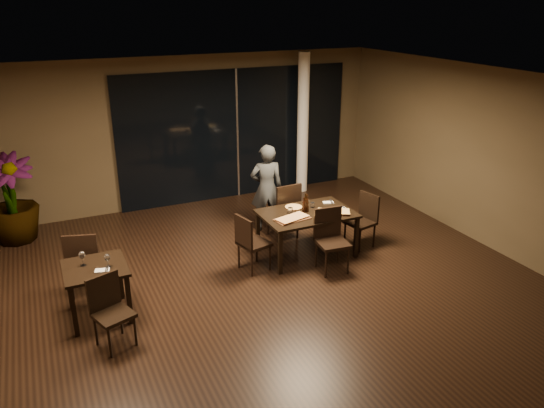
% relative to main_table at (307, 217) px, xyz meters
% --- Properties ---
extents(ground, '(8.00, 8.00, 0.00)m').
position_rel_main_table_xyz_m(ground, '(-1.00, -0.80, -0.68)').
color(ground, black).
rests_on(ground, ground).
extents(wall_back, '(8.00, 0.10, 3.00)m').
position_rel_main_table_xyz_m(wall_back, '(-1.00, 3.25, 0.82)').
color(wall_back, '#473A26').
rests_on(wall_back, ground).
extents(wall_front, '(8.00, 0.10, 3.00)m').
position_rel_main_table_xyz_m(wall_front, '(-1.00, -4.85, 0.82)').
color(wall_front, '#473A26').
rests_on(wall_front, ground).
extents(wall_right, '(0.10, 8.00, 3.00)m').
position_rel_main_table_xyz_m(wall_right, '(3.05, -0.80, 0.82)').
color(wall_right, '#473A26').
rests_on(wall_right, ground).
extents(ceiling, '(8.00, 8.00, 0.04)m').
position_rel_main_table_xyz_m(ceiling, '(-1.00, -0.80, 2.34)').
color(ceiling, white).
rests_on(ceiling, wall_back).
extents(window_panel, '(5.00, 0.06, 2.70)m').
position_rel_main_table_xyz_m(window_panel, '(0.00, 3.16, 0.67)').
color(window_panel, black).
rests_on(window_panel, ground).
extents(column, '(0.24, 0.24, 3.00)m').
position_rel_main_table_xyz_m(column, '(1.40, 2.85, 0.82)').
color(column, white).
rests_on(column, ground).
extents(main_table, '(1.50, 1.00, 0.75)m').
position_rel_main_table_xyz_m(main_table, '(0.00, 0.00, 0.00)').
color(main_table, black).
rests_on(main_table, ground).
extents(side_table, '(0.80, 0.80, 0.75)m').
position_rel_main_table_xyz_m(side_table, '(-3.40, -0.50, -0.05)').
color(side_table, black).
rests_on(side_table, ground).
extents(chair_main_far, '(0.52, 0.52, 1.04)m').
position_rel_main_table_xyz_m(chair_main_far, '(-0.05, 0.70, -0.09)').
color(chair_main_far, black).
rests_on(chair_main_far, ground).
extents(chair_main_near, '(0.50, 0.50, 0.99)m').
position_rel_main_table_xyz_m(chair_main_near, '(0.10, -0.59, -0.12)').
color(chair_main_near, black).
rests_on(chair_main_near, ground).
extents(chair_main_left, '(0.52, 0.52, 0.93)m').
position_rel_main_table_xyz_m(chair_main_left, '(-1.07, -0.14, -0.16)').
color(chair_main_left, black).
rests_on(chair_main_left, ground).
extents(chair_main_right, '(0.52, 0.52, 0.93)m').
position_rel_main_table_xyz_m(chair_main_right, '(1.06, -0.09, -0.16)').
color(chair_main_right, black).
rests_on(chair_main_right, ground).
extents(chair_side_far, '(0.58, 0.58, 1.00)m').
position_rel_main_table_xyz_m(chair_side_far, '(-3.48, 0.15, -0.12)').
color(chair_side_far, black).
rests_on(chair_side_far, ground).
extents(chair_side_near, '(0.54, 0.54, 0.91)m').
position_rel_main_table_xyz_m(chair_side_near, '(-3.34, -1.17, -0.17)').
color(chair_side_near, black).
rests_on(chair_side_near, ground).
extents(diner, '(0.62, 0.49, 1.62)m').
position_rel_main_table_xyz_m(diner, '(-0.18, 1.21, 0.13)').
color(diner, '#2D3032').
rests_on(diner, ground).
extents(potted_plant, '(0.86, 0.86, 1.56)m').
position_rel_main_table_xyz_m(potted_plant, '(-4.40, 2.60, 0.10)').
color(potted_plant, '#1A4A18').
rests_on(potted_plant, ground).
extents(pizza_board_left, '(0.60, 0.36, 0.01)m').
position_rel_main_table_xyz_m(pizza_board_left, '(-0.35, -0.16, 0.08)').
color(pizza_board_left, '#462816').
rests_on(pizza_board_left, main_table).
extents(pizza_board_right, '(0.56, 0.40, 0.01)m').
position_rel_main_table_xyz_m(pizza_board_right, '(0.39, -0.20, 0.08)').
color(pizza_board_right, '#472A16').
rests_on(pizza_board_right, main_table).
extents(oblong_pizza_left, '(0.55, 0.36, 0.02)m').
position_rel_main_table_xyz_m(oblong_pizza_left, '(-0.35, -0.16, 0.10)').
color(oblong_pizza_left, '#6C0D09').
rests_on(oblong_pizza_left, pizza_board_left).
extents(oblong_pizza_right, '(0.54, 0.44, 0.02)m').
position_rel_main_table_xyz_m(oblong_pizza_right, '(0.39, -0.20, 0.10)').
color(oblong_pizza_right, '#6C0A09').
rests_on(oblong_pizza_right, pizza_board_right).
extents(round_pizza, '(0.28, 0.28, 0.01)m').
position_rel_main_table_xyz_m(round_pizza, '(-0.10, 0.28, 0.08)').
color(round_pizza, '#B11F13').
rests_on(round_pizza, main_table).
extents(bottle_a, '(0.06, 0.06, 0.27)m').
position_rel_main_table_xyz_m(bottle_a, '(-0.05, 0.02, 0.21)').
color(bottle_a, black).
rests_on(bottle_a, main_table).
extents(bottle_b, '(0.06, 0.06, 0.29)m').
position_rel_main_table_xyz_m(bottle_b, '(0.01, 0.04, 0.22)').
color(bottle_b, black).
rests_on(bottle_b, main_table).
extents(bottle_c, '(0.06, 0.06, 0.29)m').
position_rel_main_table_xyz_m(bottle_c, '(0.02, 0.10, 0.22)').
color(bottle_c, black).
rests_on(bottle_c, main_table).
extents(tumbler_left, '(0.08, 0.08, 0.09)m').
position_rel_main_table_xyz_m(tumbler_left, '(-0.26, 0.09, 0.12)').
color(tumbler_left, white).
rests_on(tumbler_left, main_table).
extents(tumbler_right, '(0.07, 0.07, 0.08)m').
position_rel_main_table_xyz_m(tumbler_right, '(0.19, 0.17, 0.12)').
color(tumbler_right, white).
rests_on(tumbler_right, main_table).
extents(napkin_near, '(0.18, 0.10, 0.01)m').
position_rel_main_table_xyz_m(napkin_near, '(0.58, -0.10, 0.08)').
color(napkin_near, white).
rests_on(napkin_near, main_table).
extents(napkin_far, '(0.20, 0.15, 0.01)m').
position_rel_main_table_xyz_m(napkin_far, '(0.54, 0.24, 0.08)').
color(napkin_far, white).
rests_on(napkin_far, main_table).
extents(wine_glass_a, '(0.09, 0.09, 0.19)m').
position_rel_main_table_xyz_m(wine_glass_a, '(-3.53, -0.40, 0.17)').
color(wine_glass_a, white).
rests_on(wine_glass_a, side_table).
extents(wine_glass_b, '(0.08, 0.08, 0.17)m').
position_rel_main_table_xyz_m(wine_glass_b, '(-3.24, -0.58, 0.16)').
color(wine_glass_b, white).
rests_on(wine_glass_b, side_table).
extents(side_napkin, '(0.20, 0.15, 0.01)m').
position_rel_main_table_xyz_m(side_napkin, '(-3.33, -0.66, 0.08)').
color(side_napkin, silver).
rests_on(side_napkin, side_table).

